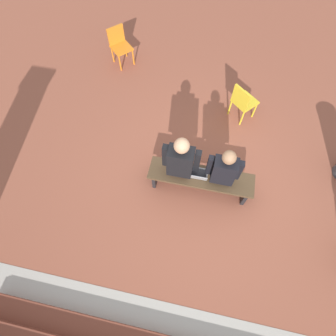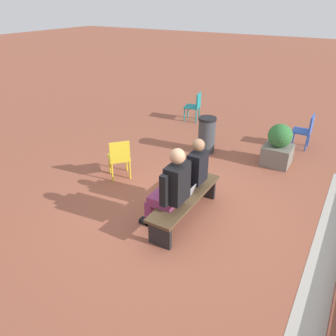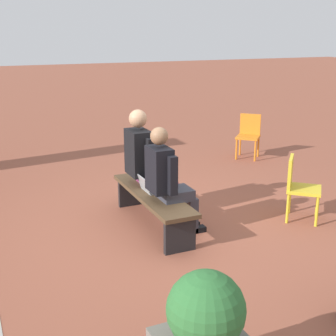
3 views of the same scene
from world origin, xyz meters
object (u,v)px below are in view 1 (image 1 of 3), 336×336
at_px(plastic_chair_foreground, 119,44).
at_px(person_adult, 181,159).
at_px(bench, 201,179).
at_px(person_student, 223,169).
at_px(laptop, 198,175).
at_px(plastic_chair_near_bench_left, 243,101).

bearing_deg(plastic_chair_foreground, person_adult, 124.32).
distance_m(bench, plastic_chair_foreground, 3.81).
relative_size(bench, person_student, 1.34).
distance_m(person_student, laptop, 0.44).
relative_size(person_student, plastic_chair_foreground, 1.60).
relative_size(laptop, plastic_chair_foreground, 0.38).
distance_m(person_adult, plastic_chair_near_bench_left, 1.99).
xyz_separation_m(bench, laptop, (0.06, 0.01, 0.15)).
bearing_deg(plastic_chair_near_bench_left, plastic_chair_foreground, -21.86).
bearing_deg(plastic_chair_near_bench_left, laptop, 71.24).
height_order(bench, plastic_chair_near_bench_left, plastic_chair_near_bench_left).
xyz_separation_m(bench, plastic_chair_foreground, (2.36, -2.99, 0.13)).
xyz_separation_m(person_adult, laptop, (-0.31, 0.09, -0.26)).
bearing_deg(laptop, person_student, -168.08).
bearing_deg(person_adult, bench, 168.82).
bearing_deg(laptop, person_adult, -15.40).
relative_size(person_student, plastic_chair_near_bench_left, 1.60).
bearing_deg(plastic_chair_foreground, plastic_chair_near_bench_left, 158.14).
xyz_separation_m(person_student, plastic_chair_near_bench_left, (-0.24, -1.75, -0.24)).
xyz_separation_m(bench, plastic_chair_near_bench_left, (-0.56, -1.82, 0.13)).
bearing_deg(person_student, plastic_chair_near_bench_left, -97.95).
relative_size(bench, person_adult, 1.25).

